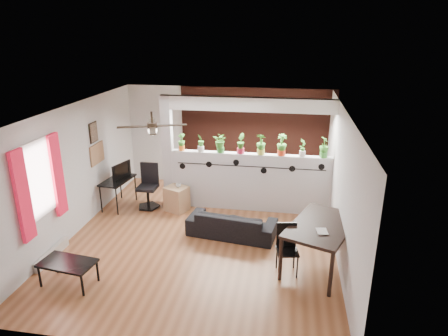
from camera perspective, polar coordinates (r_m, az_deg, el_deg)
room_shell at (r=7.63m, az=-3.33°, el=-1.32°), size 6.30×7.10×2.90m
partition_wall at (r=9.12m, az=3.72°, el=-2.00°), size 3.60×0.18×1.35m
ceiling_header at (r=8.63m, az=3.98°, el=9.04°), size 3.60×0.18×0.30m
pier_column at (r=9.28m, az=-8.02°, el=2.32°), size 0.22×0.20×2.60m
brick_panel at (r=10.31m, az=4.64°, el=4.19°), size 3.90×0.05×2.60m
vine_decal at (r=8.89m, az=3.72°, el=0.21°), size 3.31×0.01×0.30m
window_assembly at (r=7.52m, az=-24.87°, el=-1.78°), size 0.09×1.30×1.55m
baseboard_heater at (r=8.09m, az=-23.34°, el=-11.21°), size 0.08×1.00×0.18m
corkboard at (r=9.32m, az=-17.67°, el=1.98°), size 0.03×0.60×0.45m
framed_art at (r=9.15m, az=-18.14°, el=4.87°), size 0.03×0.34×0.44m
ceiling_fan at (r=7.27m, az=-10.20°, el=5.73°), size 1.19×1.19×0.43m
potted_plant_0 at (r=9.11m, az=-6.11°, el=3.78°), size 0.21×0.18×0.39m
potted_plant_1 at (r=9.00m, az=-3.33°, el=3.69°), size 0.16×0.20×0.40m
potted_plant_2 at (r=8.91m, az=-0.49°, el=3.74°), size 0.27×0.24×0.45m
potted_plant_3 at (r=8.85m, az=2.39°, el=3.60°), size 0.22×0.26×0.45m
potted_plant_4 at (r=8.81m, az=5.32°, el=3.50°), size 0.28×0.25×0.46m
potted_plant_5 at (r=8.79m, az=8.26°, el=3.37°), size 0.28×0.23×0.47m
potted_plant_6 at (r=8.80m, az=11.18°, el=2.95°), size 0.23×0.24×0.39m
potted_plant_7 at (r=8.82m, az=14.12°, el=2.97°), size 0.19×0.24×0.45m
sofa at (r=8.15m, az=1.13°, el=-7.99°), size 1.76×0.89×0.49m
cube_shelf at (r=9.25m, az=-6.77°, el=-4.38°), size 0.60×0.57×0.57m
cup at (r=9.11m, az=-6.55°, el=-2.48°), size 0.13×0.13×0.09m
computer_desk at (r=9.60m, az=-14.94°, el=-1.93°), size 0.61×0.99×0.68m
monitor at (r=9.67m, az=-14.67°, el=-0.71°), size 0.35×0.16×0.20m
office_chair at (r=9.44m, az=-10.73°, el=-2.95°), size 0.54×0.54×1.04m
dining_table at (r=7.11m, az=13.72°, el=-8.42°), size 1.43×1.76×0.83m
book at (r=6.79m, az=13.10°, el=-8.81°), size 0.20×0.25×0.02m
folding_chair at (r=6.99m, az=8.97°, el=-10.64°), size 0.42×0.42×0.89m
coffee_table at (r=7.13m, az=-21.45°, el=-12.68°), size 0.94×0.61×0.41m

